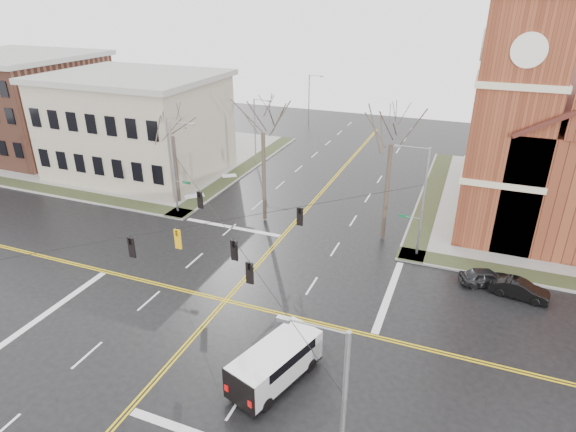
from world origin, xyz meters
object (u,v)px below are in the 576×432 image
at_px(signal_pole_se, 339,420).
at_px(streetlight_north_a, 256,129).
at_px(cargo_van, 278,360).
at_px(signal_pole_ne, 421,199).
at_px(tree_nw_near, 263,127).
at_px(tree_nw_far, 172,132).
at_px(parked_car_a, 486,277).
at_px(tree_ne, 392,137).
at_px(parked_car_b, 520,289).
at_px(streetlight_north_b, 310,98).
at_px(signal_pole_nw, 175,165).

relative_size(signal_pole_se, streetlight_north_a, 1.12).
bearing_deg(cargo_van, signal_pole_ne, 91.66).
height_order(signal_pole_se, tree_nw_near, tree_nw_near).
bearing_deg(signal_pole_se, tree_nw_near, 119.96).
relative_size(tree_nw_far, tree_nw_near, 0.81).
height_order(parked_car_a, tree_ne, tree_ne).
height_order(signal_pole_ne, parked_car_b, signal_pole_ne).
distance_m(cargo_van, tree_nw_near, 22.12).
bearing_deg(streetlight_north_b, parked_car_b, -53.35).
height_order(signal_pole_se, tree_nw_far, tree_nw_far).
relative_size(signal_pole_nw, cargo_van, 1.46).
height_order(parked_car_a, tree_nw_near, tree_nw_near).
height_order(signal_pole_ne, streetlight_north_a, signal_pole_ne).
distance_m(streetlight_north_a, streetlight_north_b, 20.00).
distance_m(cargo_van, tree_nw_far, 27.77).
relative_size(signal_pole_nw, tree_ne, 0.72).
distance_m(signal_pole_se, cargo_van, 8.62).
bearing_deg(tree_nw_far, parked_car_b, -10.07).
xyz_separation_m(cargo_van, tree_nw_far, (-19.11, 19.22, 6.05)).
relative_size(tree_nw_far, tree_ne, 0.80).
xyz_separation_m(signal_pole_nw, cargo_van, (17.64, -17.00, -3.65)).
relative_size(signal_pole_ne, signal_pole_se, 1.00).
xyz_separation_m(streetlight_north_b, tree_nw_far, (-2.14, -34.28, 2.88)).
height_order(signal_pole_ne, cargo_van, signal_pole_ne).
xyz_separation_m(signal_pole_ne, tree_ne, (-3.02, 1.91, 4.14)).
distance_m(signal_pole_se, tree_nw_near, 28.68).
xyz_separation_m(tree_nw_far, tree_ne, (21.09, -0.31, 1.74)).
height_order(streetlight_north_b, tree_nw_near, tree_nw_near).
relative_size(signal_pole_ne, tree_nw_far, 0.89).
relative_size(signal_pole_nw, tree_nw_near, 0.72).
bearing_deg(streetlight_north_b, tree_nw_far, -93.57).
relative_size(streetlight_north_b, cargo_van, 1.30).
bearing_deg(cargo_van, parked_car_b, 64.86).
bearing_deg(streetlight_north_a, tree_ne, -37.59).
relative_size(parked_car_a, tree_ne, 0.30).
distance_m(parked_car_a, tree_nw_near, 21.81).
bearing_deg(tree_ne, signal_pole_nw, -174.44).
bearing_deg(tree_ne, parked_car_b, -26.39).
relative_size(streetlight_north_a, tree_ne, 0.64).
bearing_deg(parked_car_b, signal_pole_nw, 92.20).
distance_m(signal_pole_se, parked_car_a, 21.52).
distance_m(cargo_van, tree_ne, 20.55).
relative_size(signal_pole_se, tree_nw_near, 0.72).
bearing_deg(tree_nw_far, streetlight_north_a, 81.49).
xyz_separation_m(signal_pole_se, tree_nw_far, (-24.11, 25.22, 2.40)).
xyz_separation_m(streetlight_north_a, parked_car_a, (27.49, -19.15, -3.82)).
distance_m(signal_pole_se, tree_ne, 25.43).
height_order(signal_pole_nw, signal_pole_se, same).
height_order(streetlight_north_a, streetlight_north_b, same).
bearing_deg(cargo_van, streetlight_north_b, 125.66).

